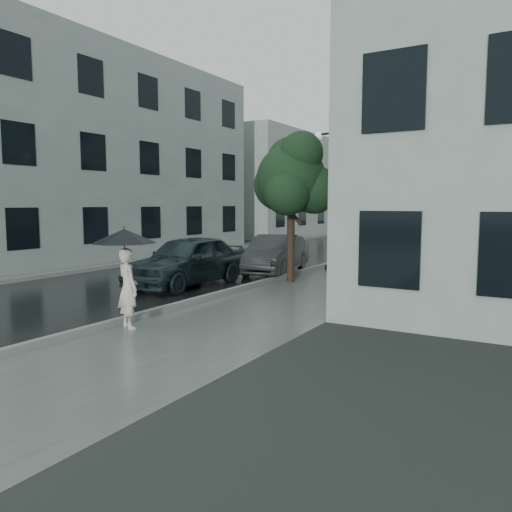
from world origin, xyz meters
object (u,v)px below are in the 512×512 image
Objects in this scene: pedestrian at (128,288)px; car_far at (275,254)px; car_near at (188,260)px; street_tree at (292,178)px; lamp_post at (326,191)px.

car_far is at bearing -58.47° from pedestrian.
car_near reaches higher than car_far.
pedestrian is at bearing -90.84° from street_tree.
car_near is at bearing -136.33° from street_tree.
car_far is (1.04, 3.69, -0.08)m from car_near.
street_tree reaches higher than car_near.
lamp_post is (-0.15, 3.13, -0.34)m from street_tree.
street_tree is (0.10, 7.10, 2.48)m from pedestrian.
car_far is at bearing 134.42° from street_tree.
lamp_post is at bearing -66.68° from pedestrian.
street_tree reaches higher than car_far.
street_tree is 1.13× the size of car_far.
pedestrian is 0.34× the size of street_tree.
car_near is at bearing -115.36° from car_far.
pedestrian is 7.52m from street_tree.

